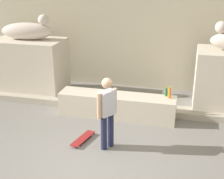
{
  "coord_description": "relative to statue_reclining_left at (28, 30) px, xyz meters",
  "views": [
    {
      "loc": [
        1.75,
        -5.46,
        3.83
      ],
      "look_at": [
        0.06,
        1.46,
        1.1
      ],
      "focal_mm": 51.1,
      "sensor_mm": 36.0,
      "label": 1
    }
  ],
  "objects": [
    {
      "name": "bottle_orange",
      "position": [
        4.45,
        -1.02,
        -1.26
      ],
      "size": [
        0.08,
        0.08,
        0.32
      ],
      "color": "orange",
      "rests_on": "ledge_block"
    },
    {
      "name": "statue_reclining_left",
      "position": [
        0.0,
        0.0,
        0.0
      ],
      "size": [
        1.66,
        0.75,
        0.78
      ],
      "rotation": [
        0.0,
        0.0,
        0.12
      ],
      "color": "beige",
      "rests_on": "pedestal_left"
    },
    {
      "name": "stair_step",
      "position": [
        3.07,
        -0.68,
        -1.94
      ],
      "size": [
        8.39,
        0.5,
        0.19
      ],
      "primitive_type": "cube",
      "color": "#A9A08F",
      "rests_on": "ground_plane"
    },
    {
      "name": "ground_plane",
      "position": [
        3.07,
        -3.4,
        -2.03
      ],
      "size": [
        40.0,
        40.0,
        0.0
      ],
      "primitive_type": "plane",
      "color": "slate"
    },
    {
      "name": "skater",
      "position": [
        3.22,
        -2.76,
        -1.11
      ],
      "size": [
        0.37,
        0.46,
        1.67
      ],
      "rotation": [
        0.0,
        0.0,
        0.97
      ],
      "color": "#1E233F",
      "rests_on": "ground_plane"
    },
    {
      "name": "facade_wall",
      "position": [
        3.07,
        1.57,
        0.76
      ],
      "size": [
        9.74,
        0.6,
        5.59
      ],
      "primitive_type": "cube",
      "color": "#BCB398",
      "rests_on": "ground_plane"
    },
    {
      "name": "skateboard",
      "position": [
        2.58,
        -2.62,
        -1.97
      ],
      "size": [
        0.38,
        0.82,
        0.08
      ],
      "rotation": [
        0.0,
        0.0,
        1.34
      ],
      "color": "maroon",
      "rests_on": "ground_plane"
    },
    {
      "name": "bottle_green",
      "position": [
        4.35,
        -0.9,
        -1.29
      ],
      "size": [
        0.07,
        0.07,
        0.26
      ],
      "color": "#1E722D",
      "rests_on": "ledge_block"
    },
    {
      "name": "ledge_block",
      "position": [
        3.07,
        -1.13,
        -1.72
      ],
      "size": [
        3.16,
        0.65,
        0.64
      ],
      "primitive_type": "cube",
      "color": "beige",
      "rests_on": "ground_plane"
    },
    {
      "name": "pedestal_left",
      "position": [
        -0.04,
        -0.0,
        -1.16
      ],
      "size": [
        2.19,
        1.3,
        1.75
      ],
      "primitive_type": "cube",
      "color": "beige",
      "rests_on": "ground_plane"
    }
  ]
}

